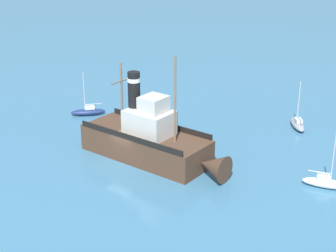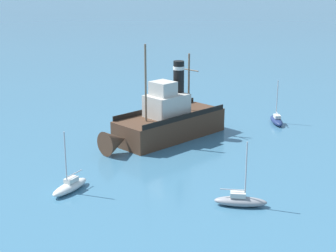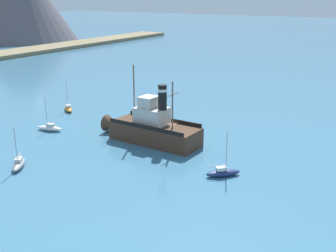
{
  "view_description": "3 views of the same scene",
  "coord_description": "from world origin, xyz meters",
  "px_view_note": "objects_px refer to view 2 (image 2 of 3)",
  "views": [
    {
      "loc": [
        31.56,
        27.26,
        19.7
      ],
      "look_at": [
        -2.67,
        2.9,
        3.24
      ],
      "focal_mm": 55.0,
      "sensor_mm": 36.0,
      "label": 1
    },
    {
      "loc": [
        -36.67,
        37.65,
        16.11
      ],
      "look_at": [
        -4.51,
        4.05,
        2.41
      ],
      "focal_mm": 55.0,
      "sensor_mm": 36.0,
      "label": 2
    },
    {
      "loc": [
        -45.04,
        -27.67,
        18.72
      ],
      "look_at": [
        -0.72,
        -0.31,
        2.11
      ],
      "focal_mm": 45.0,
      "sensor_mm": 36.0,
      "label": 3
    }
  ],
  "objects_px": {
    "sailboat_grey": "(240,201)",
    "old_tugboat": "(166,121)",
    "sailboat_navy": "(276,120)",
    "sailboat_white": "(70,186)"
  },
  "relations": [
    {
      "from": "sailboat_grey",
      "to": "old_tugboat",
      "type": "bearing_deg",
      "value": -27.42
    },
    {
      "from": "sailboat_grey",
      "to": "sailboat_navy",
      "type": "height_order",
      "value": "same"
    },
    {
      "from": "old_tugboat",
      "to": "sailboat_grey",
      "type": "height_order",
      "value": "old_tugboat"
    },
    {
      "from": "sailboat_white",
      "to": "sailboat_navy",
      "type": "relative_size",
      "value": 1.0
    },
    {
      "from": "sailboat_grey",
      "to": "sailboat_navy",
      "type": "distance_m",
      "value": 22.65
    },
    {
      "from": "sailboat_navy",
      "to": "sailboat_white",
      "type": "bearing_deg",
      "value": 87.36
    },
    {
      "from": "sailboat_white",
      "to": "sailboat_navy",
      "type": "distance_m",
      "value": 27.38
    },
    {
      "from": "sailboat_grey",
      "to": "sailboat_navy",
      "type": "xyz_separation_m",
      "value": [
        9.85,
        -20.4,
        0.0
      ]
    },
    {
      "from": "old_tugboat",
      "to": "sailboat_grey",
      "type": "xyz_separation_m",
      "value": [
        -14.99,
        7.77,
        -1.4
      ]
    },
    {
      "from": "sailboat_navy",
      "to": "old_tugboat",
      "type": "bearing_deg",
      "value": 67.87
    }
  ]
}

